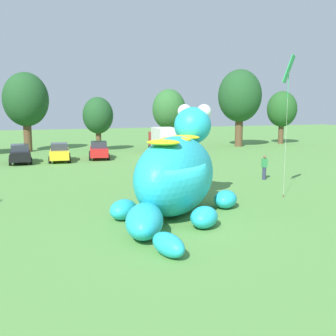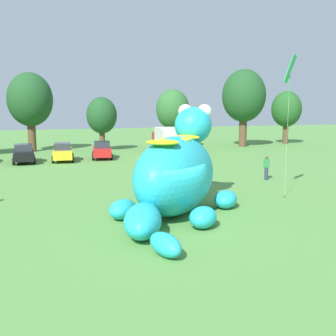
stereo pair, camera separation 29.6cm
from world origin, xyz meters
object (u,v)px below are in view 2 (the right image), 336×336
Objects in this scene: spectator_by_cars at (146,180)px; spectator_wandering at (165,165)px; car_red at (102,150)px; box_truck at (167,141)px; car_black at (24,154)px; giant_inflatable_creature at (176,174)px; car_yellow at (63,152)px; spectator_near_inflatable at (266,168)px; tethered_flying_kite at (290,71)px.

spectator_by_cars is 1.00× the size of spectator_wandering.
box_truck is (6.80, -0.14, 0.74)m from car_red.
car_black is 14.80m from spectator_wandering.
giant_inflatable_creature is 22.08m from car_black.
car_yellow is 16.84m from spectator_by_cars.
car_red is at bearing 88.29° from giant_inflatable_creature.
tethered_flying_kite is (-2.23, -5.11, 6.06)m from spectator_near_inflatable.
box_truck reaches higher than spectator_near_inflatable.
car_black is at bearing 136.54° from spectator_near_inflatable.
car_black is at bearing 107.51° from giant_inflatable_creature.
car_black is at bearing -178.10° from box_truck.
giant_inflatable_creature is 1.45× the size of box_truck.
spectator_by_cars is (-7.54, -17.05, -0.75)m from box_truck.
car_red is 22.44m from tethered_flying_kite.
car_red is at bearing 101.18° from spectator_wandering.
car_yellow is at bearing -170.47° from car_red.
spectator_near_inflatable is 9.39m from spectator_by_cars.
spectator_near_inflatable is 0.22× the size of tethered_flying_kite.
spectator_by_cars and spectator_wandering have the same top height.
car_black is at bearing 179.44° from car_yellow.
giant_inflatable_creature is 5.60× the size of spectator_by_cars.
box_truck is 3.87× the size of spectator_by_cars.
car_red is at bearing 118.64° from spectator_near_inflatable.
tethered_flying_kite reaches higher than car_red.
car_yellow is 0.98× the size of car_red.
car_black is 2.40× the size of spectator_wandering.
giant_inflatable_creature is at bearing -106.98° from spectator_wandering.
spectator_wandering is (2.34, -11.85, -0.01)m from car_red.
tethered_flying_kite is at bearing -113.61° from spectator_near_inflatable.
car_yellow is 0.55× the size of tethered_flying_kite.
tethered_flying_kite is at bearing -26.44° from spectator_by_cars.
box_truck is 18.66m from spectator_by_cars.
car_red is 2.53× the size of spectator_wandering.
box_truck reaches higher than spectator_by_cars.
tethered_flying_kite reaches higher than spectator_near_inflatable.
car_black is (-6.64, 21.03, -1.03)m from giant_inflatable_creature.
spectator_wandering is 0.22× the size of tethered_flying_kite.
car_yellow is (-3.17, 21.00, -1.03)m from giant_inflatable_creature.
spectator_wandering is at bearing 113.96° from tethered_flying_kite.
car_black is at bearing -175.24° from car_red.
giant_inflatable_creature is 21.26m from car_yellow.
box_truck is 0.85× the size of tethered_flying_kite.
car_black reaches higher than spectator_wandering.
car_black is 0.95× the size of car_red.
box_truck reaches higher than car_black.
car_yellow is 12.79m from spectator_wandering.
car_red is 12.08m from spectator_wandering.
car_red is 17.74m from spectator_near_inflatable.
tethered_flying_kite is (6.91, 0.96, 5.02)m from giant_inflatable_creature.
car_black is 0.62× the size of box_truck.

